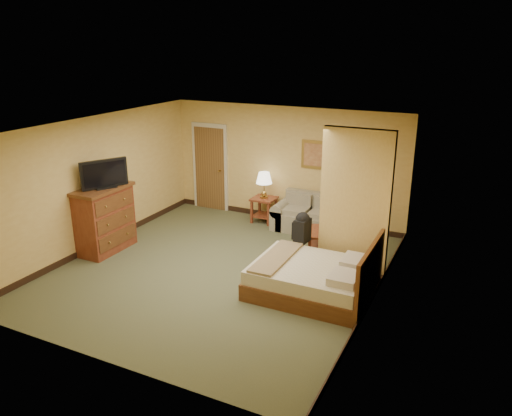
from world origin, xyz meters
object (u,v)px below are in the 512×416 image
Objects in this scene: loveseat at (310,219)px; dresser at (105,219)px; bed at (315,278)px; coffee_table at (327,237)px.

loveseat is 4.27m from dresser.
dresser is (-3.26, -2.74, 0.39)m from loveseat.
dresser is 4.32m from bed.
coffee_table is 0.49× the size of bed.
coffee_table is at bearing -55.76° from loveseat.
loveseat is at bearing 111.28° from bed.
dresser is at bearing -139.96° from loveseat.
bed is at bearing -68.72° from loveseat.
bed is at bearing -78.45° from coffee_table.
dresser is at bearing -179.08° from bed.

